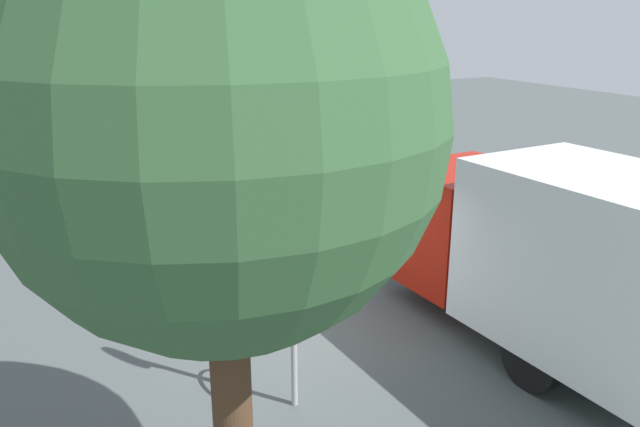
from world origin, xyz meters
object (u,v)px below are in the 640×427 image
object	(u,v)px
box_truck_near	(557,250)
street_tree	(218,125)
motorcycle	(219,254)
utility_cabinet	(238,284)
stop_sign	(292,244)
bike_rack_hoop	(224,387)

from	to	relation	value
box_truck_near	street_tree	bearing A→B (deg)	102.35
box_truck_near	motorcycle	xyz separation A→B (m)	(4.59, 3.51, -1.06)
motorcycle	utility_cabinet	world-z (taller)	utility_cabinet
stop_sign	utility_cabinet	size ratio (longest dim) A/B	2.53
stop_sign	bike_rack_hoop	xyz separation A→B (m)	(0.78, 0.68, -2.19)
motorcycle	bike_rack_hoop	bearing A→B (deg)	148.06
motorcycle	street_tree	distance (m)	7.20
motorcycle	stop_sign	xyz separation A→B (m)	(-4.15, 0.38, 1.67)
stop_sign	utility_cabinet	bearing A→B (deg)	-3.36
utility_cabinet	bike_rack_hoop	bearing A→B (deg)	154.00
box_truck_near	stop_sign	bearing A→B (deg)	80.50
motorcycle	street_tree	size ratio (longest dim) A/B	0.31
street_tree	utility_cabinet	distance (m)	5.71
utility_cabinet	motorcycle	bearing A→B (deg)	-7.87
street_tree	bike_rack_hoop	xyz separation A→B (m)	(2.68, -0.73, -3.99)
box_truck_near	bike_rack_hoop	world-z (taller)	box_truck_near
box_truck_near	street_tree	size ratio (longest dim) A/B	1.28
utility_cabinet	bike_rack_hoop	world-z (taller)	utility_cabinet
bike_rack_hoop	stop_sign	bearing A→B (deg)	-138.87
street_tree	motorcycle	bearing A→B (deg)	-16.44
motorcycle	bike_rack_hoop	size ratio (longest dim) A/B	2.09
street_tree	bike_rack_hoop	world-z (taller)	street_tree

